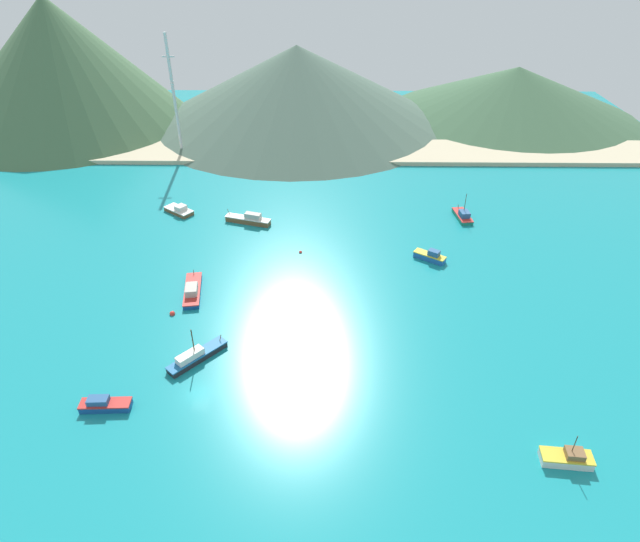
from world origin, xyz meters
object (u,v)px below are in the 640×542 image
(fishing_boat_1, at_px, (192,290))
(fishing_boat_4, at_px, (196,356))
(fishing_boat_0, at_px, (463,216))
(fishing_boat_2, at_px, (567,458))
(radio_tower, at_px, (174,96))
(fishing_boat_6, at_px, (430,256))
(buoy_0, at_px, (301,252))
(fishing_boat_5, at_px, (179,210))
(buoy_1, at_px, (172,314))
(fishing_boat_7, at_px, (249,219))
(fishing_boat_3, at_px, (104,404))

(fishing_boat_1, relative_size, fishing_boat_4, 1.21)
(fishing_boat_0, relative_size, fishing_boat_2, 1.17)
(fishing_boat_0, height_order, radio_tower, radio_tower)
(fishing_boat_0, distance_m, fishing_boat_6, 21.65)
(radio_tower, bearing_deg, buoy_0, -55.73)
(fishing_boat_6, xyz_separation_m, radio_tower, (-65.92, 58.86, 16.79))
(buoy_0, bearing_deg, fishing_boat_1, -142.55)
(fishing_boat_2, xyz_separation_m, fishing_boat_5, (-68.27, 71.22, -0.14))
(fishing_boat_0, xyz_separation_m, buoy_1, (-60.88, -38.10, -0.62))
(fishing_boat_6, height_order, fishing_boat_7, fishing_boat_7)
(fishing_boat_4, height_order, fishing_boat_7, fishing_boat_4)
(fishing_boat_2, bearing_deg, buoy_0, 125.49)
(fishing_boat_0, xyz_separation_m, fishing_boat_7, (-51.11, -2.90, 0.16))
(fishing_boat_7, xyz_separation_m, radio_tower, (-25.58, 42.98, 16.75))
(fishing_boat_2, relative_size, fishing_boat_5, 0.86)
(fishing_boat_2, bearing_deg, fishing_boat_3, 172.45)
(fishing_boat_7, bearing_deg, fishing_boat_0, 3.24)
(fishing_boat_2, xyz_separation_m, fishing_boat_7, (-50.56, 66.31, 0.08))
(fishing_boat_6, bearing_deg, fishing_boat_0, 60.15)
(fishing_boat_4, height_order, fishing_boat_6, fishing_boat_4)
(fishing_boat_5, bearing_deg, fishing_boat_7, -15.50)
(fishing_boat_0, xyz_separation_m, fishing_boat_6, (-10.78, -18.78, 0.12))
(fishing_boat_1, xyz_separation_m, fishing_boat_3, (-6.92, -29.00, 0.00))
(fishing_boat_3, bearing_deg, buoy_0, 58.66)
(fishing_boat_7, distance_m, buoy_0, 18.46)
(fishing_boat_2, xyz_separation_m, fishing_boat_6, (-10.22, 50.43, 0.04))
(fishing_boat_5, distance_m, radio_tower, 42.41)
(fishing_boat_0, distance_m, fishing_boat_5, 68.86)
(fishing_boat_1, bearing_deg, fishing_boat_2, -32.98)
(fishing_boat_4, bearing_deg, fishing_boat_2, -19.61)
(fishing_boat_6, height_order, buoy_1, fishing_boat_6)
(fishing_boat_0, xyz_separation_m, fishing_boat_2, (-0.56, -69.20, 0.08))
(buoy_0, distance_m, buoy_1, 31.43)
(buoy_1, bearing_deg, fishing_boat_5, 101.20)
(fishing_boat_5, height_order, buoy_1, fishing_boat_5)
(buoy_0, height_order, radio_tower, radio_tower)
(fishing_boat_2, distance_m, buoy_1, 67.88)
(fishing_boat_5, relative_size, buoy_0, 12.04)
(fishing_boat_5, relative_size, fishing_boat_7, 0.72)
(fishing_boat_1, xyz_separation_m, buoy_0, (20.13, 15.42, -0.69))
(fishing_boat_6, relative_size, buoy_1, 6.84)
(fishing_boat_2, bearing_deg, radio_tower, 124.87)
(fishing_boat_1, height_order, fishing_boat_2, fishing_boat_2)
(fishing_boat_3, xyz_separation_m, fishing_boat_5, (-3.43, 62.63, -0.07))
(fishing_boat_3, height_order, buoy_1, fishing_boat_3)
(fishing_boat_1, bearing_deg, fishing_boat_7, 75.62)
(fishing_boat_0, height_order, buoy_0, fishing_boat_0)
(fishing_boat_1, xyz_separation_m, fishing_boat_4, (4.45, -18.53, 0.05))
(fishing_boat_3, distance_m, buoy_0, 52.01)
(fishing_boat_3, xyz_separation_m, fishing_boat_7, (14.29, 57.72, 0.15))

